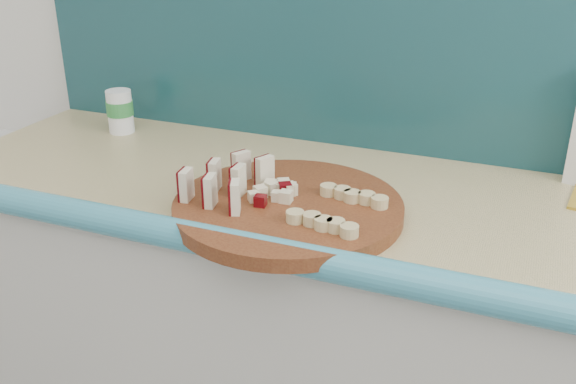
% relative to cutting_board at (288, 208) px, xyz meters
% --- Properties ---
extents(kitchen_counter, '(2.20, 0.63, 0.91)m').
position_rel_cutting_board_xyz_m(kitchen_counter, '(0.22, 0.14, -0.47)').
color(kitchen_counter, beige).
rests_on(kitchen_counter, ground).
extents(backsplash, '(2.20, 0.02, 0.50)m').
position_rel_cutting_board_xyz_m(backsplash, '(0.22, 0.43, 0.24)').
color(backsplash, teal).
rests_on(backsplash, kitchen_counter).
extents(cutting_board, '(0.51, 0.51, 0.03)m').
position_rel_cutting_board_xyz_m(cutting_board, '(0.00, 0.00, 0.00)').
color(cutting_board, '#4D1F10').
rests_on(cutting_board, kitchen_counter).
extents(apple_wedges, '(0.14, 0.19, 0.06)m').
position_rel_cutting_board_xyz_m(apple_wedges, '(-0.12, -0.02, 0.05)').
color(apple_wedges, beige).
rests_on(apple_wedges, cutting_board).
extents(apple_chunks, '(0.07, 0.07, 0.02)m').
position_rel_cutting_board_xyz_m(apple_chunks, '(-0.03, 0.00, 0.03)').
color(apple_chunks, beige).
rests_on(apple_chunks, cutting_board).
extents(banana_slices, '(0.16, 0.18, 0.02)m').
position_rel_cutting_board_xyz_m(banana_slices, '(0.11, -0.02, 0.02)').
color(banana_slices, '#CFB97E').
rests_on(banana_slices, cutting_board).
extents(canister, '(0.07, 0.07, 0.11)m').
position_rel_cutting_board_xyz_m(canister, '(-0.60, 0.30, 0.05)').
color(canister, white).
rests_on(canister, kitchen_counter).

